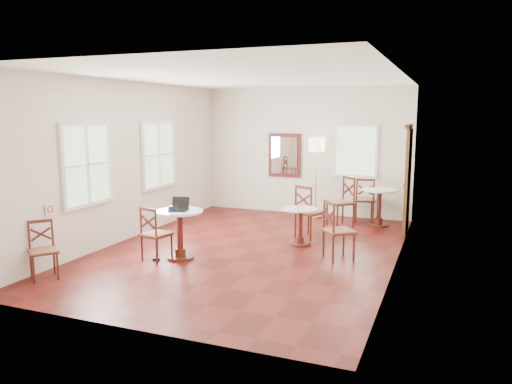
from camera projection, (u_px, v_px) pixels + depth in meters
ground at (250, 250)px, 8.75m from camera, size 7.00×7.00×0.00m
room_shell at (252, 143)px, 8.72m from camera, size 5.02×7.02×3.01m
cafe_table_near at (180, 229)px, 8.15m from camera, size 0.78×0.78×0.82m
cafe_table_mid at (300, 222)px, 9.02m from camera, size 0.65×0.65×0.69m
cafe_table_back at (379, 203)px, 10.55m from camera, size 0.76×0.76×0.80m
chair_near_a at (155, 234)px, 8.05m from camera, size 0.50×0.50×0.91m
chair_near_b at (43, 250)px, 7.19m from camera, size 0.55×0.55×0.85m
chair_mid_a at (309, 212)px, 9.56m from camera, size 0.63×0.63×1.03m
chair_mid_b at (337, 230)px, 8.11m from camera, size 0.64×0.64×0.99m
chair_back_a at (364, 199)px, 11.04m from camera, size 0.55×0.55×0.99m
chair_back_b at (342, 202)px, 10.50m from camera, size 0.70×0.70×1.07m
floor_lamp at (317, 150)px, 11.26m from camera, size 0.36×0.36×1.86m
laptop at (179, 207)px, 8.11m from camera, size 0.33×0.29×0.21m
mouse at (170, 209)px, 8.16m from camera, size 0.11×0.08×0.04m
navy_mug at (171, 209)px, 7.98m from camera, size 0.12×0.08×0.09m
water_glass at (177, 207)px, 8.09m from camera, size 0.06×0.06×0.10m
power_adapter at (156, 259)px, 8.10m from camera, size 0.10×0.06×0.04m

